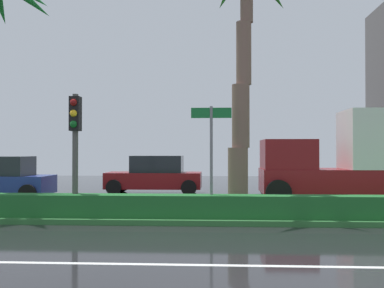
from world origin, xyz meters
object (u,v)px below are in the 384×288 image
object	(u,v)px
traffic_signal_median_left	(75,132)
car_in_traffic_second	(155,175)
palm_tree_centre_left	(246,8)
street_name_sign	(211,146)
box_truck_lead	(349,161)

from	to	relation	value
traffic_signal_median_left	car_in_traffic_second	distance (m)	8.55
palm_tree_centre_left	car_in_traffic_second	distance (m)	9.64
car_in_traffic_second	traffic_signal_median_left	bearing A→B (deg)	82.46
traffic_signal_median_left	street_name_sign	xyz separation A→B (m)	(3.79, -0.09, -0.39)
palm_tree_centre_left	box_truck_lead	distance (m)	7.27
street_name_sign	car_in_traffic_second	world-z (taller)	street_name_sign
box_truck_lead	traffic_signal_median_left	bearing A→B (deg)	29.56
traffic_signal_median_left	box_truck_lead	world-z (taller)	traffic_signal_median_left
palm_tree_centre_left	box_truck_lead	bearing A→B (deg)	42.91
palm_tree_centre_left	street_name_sign	xyz separation A→B (m)	(-1.03, -1.36, -4.18)
palm_tree_centre_left	traffic_signal_median_left	bearing A→B (deg)	-165.29
traffic_signal_median_left	palm_tree_centre_left	bearing A→B (deg)	14.71
traffic_signal_median_left	street_name_sign	world-z (taller)	traffic_signal_median_left
traffic_signal_median_left	box_truck_lead	size ratio (longest dim) A/B	0.53
street_name_sign	box_truck_lead	world-z (taller)	box_truck_lead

